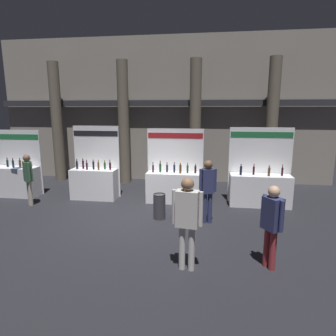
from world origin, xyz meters
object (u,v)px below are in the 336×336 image
(visitor_3, at_px, (272,220))
(exhibitor_booth_3, at_px, (260,187))
(exhibitor_booth_1, at_px, (95,180))
(visitor_2, at_px, (28,176))
(exhibitor_booth_0, at_px, (16,179))
(exhibitor_booth_2, at_px, (174,184))
(trash_bin, at_px, (159,206))
(visitor_1, at_px, (187,215))
(visitor_4, at_px, (208,187))

(visitor_3, bearing_deg, exhibitor_booth_3, -40.19)
(exhibitor_booth_1, distance_m, visitor_3, 6.36)
(visitor_2, bearing_deg, exhibitor_booth_3, 53.84)
(exhibitor_booth_0, distance_m, exhibitor_booth_2, 5.61)
(visitor_2, xyz_separation_m, visitor_3, (6.85, -2.84, 0.02))
(trash_bin, distance_m, visitor_1, 2.82)
(exhibitor_booth_1, xyz_separation_m, trash_bin, (2.52, -1.57, -0.27))
(exhibitor_booth_0, relative_size, trash_bin, 3.24)
(exhibitor_booth_2, relative_size, visitor_1, 1.32)
(trash_bin, relative_size, visitor_3, 0.43)
(exhibitor_booth_1, height_order, trash_bin, exhibitor_booth_1)
(visitor_2, relative_size, visitor_3, 1.00)
(exhibitor_booth_3, bearing_deg, visitor_4, -133.84)
(exhibitor_booth_3, bearing_deg, exhibitor_booth_2, -179.81)
(exhibitor_booth_3, bearing_deg, trash_bin, -151.92)
(visitor_3, relative_size, visitor_4, 0.96)
(visitor_4, bearing_deg, visitor_3, -73.79)
(exhibitor_booth_1, distance_m, visitor_4, 4.22)
(exhibitor_booth_2, xyz_separation_m, visitor_4, (1.11, -1.69, 0.39))
(exhibitor_booth_0, height_order, visitor_1, exhibitor_booth_0)
(exhibitor_booth_0, distance_m, visitor_2, 1.44)
(exhibitor_booth_2, bearing_deg, trash_bin, -97.94)
(visitor_2, relative_size, visitor_4, 0.95)
(visitor_2, bearing_deg, visitor_3, 23.48)
(exhibitor_booth_1, relative_size, exhibitor_booth_2, 1.03)
(trash_bin, bearing_deg, visitor_3, -41.65)
(exhibitor_booth_2, relative_size, visitor_4, 1.39)
(exhibitor_booth_0, relative_size, visitor_4, 1.34)
(visitor_1, bearing_deg, exhibitor_booth_2, -71.87)
(exhibitor_booth_2, relative_size, exhibitor_booth_3, 0.97)
(exhibitor_booth_0, height_order, exhibitor_booth_2, exhibitor_booth_2)
(trash_bin, bearing_deg, visitor_4, -5.25)
(exhibitor_booth_2, xyz_separation_m, exhibitor_booth_3, (2.74, 0.01, 0.01))
(visitor_2, bearing_deg, trash_bin, 38.34)
(exhibitor_booth_2, bearing_deg, visitor_3, -58.77)
(exhibitor_booth_3, bearing_deg, exhibitor_booth_1, -179.85)
(exhibitor_booth_1, bearing_deg, visitor_4, -23.70)
(exhibitor_booth_1, bearing_deg, trash_bin, -31.87)
(trash_bin, height_order, visitor_2, visitor_2)
(visitor_2, bearing_deg, exhibitor_booth_2, 58.36)
(exhibitor_booth_3, height_order, visitor_3, exhibitor_booth_3)
(exhibitor_booth_3, bearing_deg, visitor_1, -115.80)
(exhibitor_booth_0, bearing_deg, exhibitor_booth_3, 0.79)
(trash_bin, xyz_separation_m, visitor_4, (1.33, -0.12, 0.64))
(trash_bin, bearing_deg, exhibitor_booth_1, 148.13)
(exhibitor_booth_2, distance_m, exhibitor_booth_3, 2.74)
(exhibitor_booth_3, relative_size, visitor_3, 1.50)
(trash_bin, xyz_separation_m, visitor_3, (2.54, -2.26, 0.62))
(exhibitor_booth_1, distance_m, exhibitor_booth_3, 5.48)
(exhibitor_booth_3, relative_size, visitor_1, 1.36)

